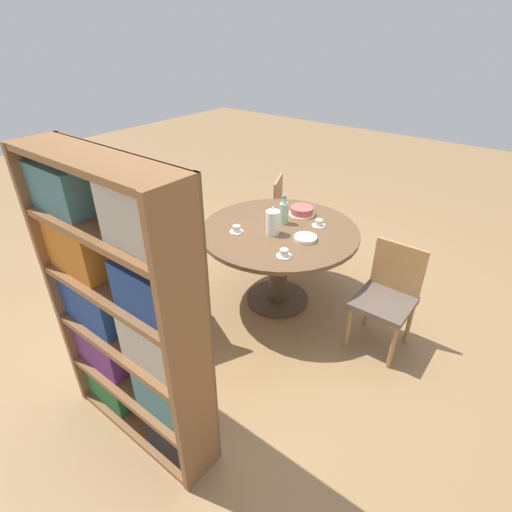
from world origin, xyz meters
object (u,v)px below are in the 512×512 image
chair_c (173,291)px  coffee_pot (273,222)px  cake_main (302,211)px  bookshelf (128,318)px  water_bottle (284,212)px  chair_b (290,213)px  cup_a (284,254)px  cup_b (319,224)px  cup_c (237,230)px  chair_a (387,295)px

chair_c → coffee_pot: (-0.37, -0.82, 0.40)m
coffee_pot → cake_main: coffee_pot is taller
coffee_pot → cake_main: (0.01, -0.48, -0.08)m
bookshelf → water_bottle: (0.16, -1.75, -0.03)m
bookshelf → chair_c: bearing=124.2°
chair_b → cake_main: chair_b is taller
cup_a → cup_b: (0.06, -0.62, 0.00)m
chair_c → cup_b: (-0.60, -1.18, 0.31)m
chair_b → bookshelf: bearing=168.4°
water_bottle → cup_a: size_ratio=2.11×
water_bottle → cake_main: 0.26m
chair_b → cup_a: (-0.76, 1.23, 0.31)m
cup_c → chair_b: bearing=-79.5°
coffee_pot → cup_b: 0.44m
chair_b → chair_c: same height
water_bottle → cup_c: (0.21, 0.39, -0.08)m
coffee_pot → water_bottle: size_ratio=0.97×
chair_b → coffee_pot: 1.16m
cake_main → cup_c: (0.24, 0.64, -0.01)m
chair_a → bookshelf: bookshelf is taller
chair_c → cup_b: chair_c is taller
coffee_pot → cup_a: (-0.29, 0.25, -0.09)m
chair_b → coffee_pot: coffee_pot is taller
cup_a → cup_b: bearing=-84.7°
coffee_pot → cup_c: bearing=32.9°
chair_b → cup_b: (-0.70, 0.61, 0.31)m
chair_b → water_bottle: water_bottle is taller
chair_b → water_bottle: size_ratio=3.37×
chair_b → bookshelf: size_ratio=0.47×
cake_main → chair_a: bearing=162.9°
coffee_pot → cup_b: coffee_pot is taller
cup_b → cup_a: bearing=95.3°
chair_a → coffee_pot: size_ratio=3.49×
chair_b → cup_c: 1.21m
bookshelf → cup_c: bearing=105.2°
chair_b → cup_c: size_ratio=7.12×
chair_a → coffee_pot: coffee_pot is taller
bookshelf → chair_a: bearing=62.6°
bookshelf → cup_a: 1.29m
cake_main → cup_a: 0.79m
cup_a → cake_main: bearing=-67.4°
chair_a → chair_c: (1.35, 0.99, 0.00)m
chair_b → chair_c: bearing=158.6°
cake_main → cup_a: (-0.30, 0.73, -0.01)m
cake_main → cup_b: size_ratio=2.00×
cup_b → cup_c: same height
chair_a → chair_c: bearing=-144.1°
water_bottle → cup_c: size_ratio=2.11×
chair_c → cup_a: (-0.65, -0.57, 0.31)m
cake_main → cup_c: cake_main is taller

